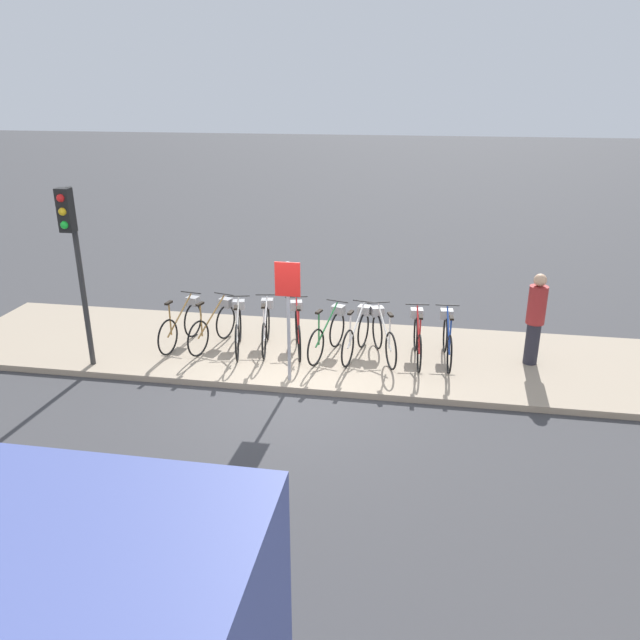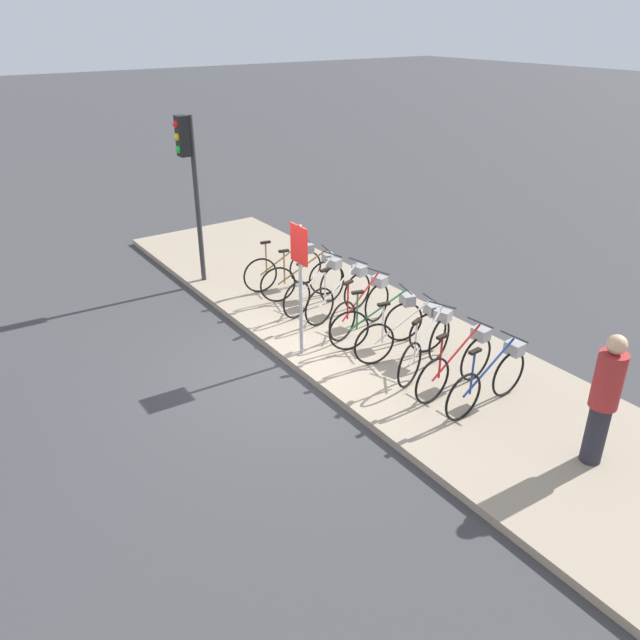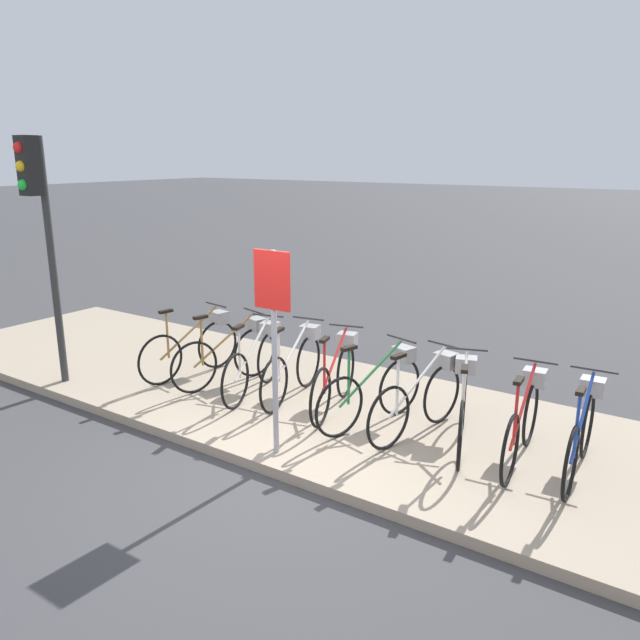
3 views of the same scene
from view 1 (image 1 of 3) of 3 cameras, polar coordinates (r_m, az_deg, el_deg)
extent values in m
plane|color=#38383A|center=(11.06, -2.31, -6.76)|extent=(120.00, 120.00, 0.00)
cube|color=gray|center=(12.54, -0.74, -2.99)|extent=(14.75, 3.39, 0.12)
torus|color=black|center=(12.53, -13.74, -1.54)|extent=(0.15, 0.72, 0.72)
torus|color=black|center=(13.32, -11.54, -0.02)|extent=(0.15, 0.72, 0.72)
cylinder|color=olive|center=(12.82, -12.70, 0.45)|extent=(0.19, 1.00, 0.61)
cylinder|color=olive|center=(12.52, -13.54, 0.05)|extent=(0.04, 0.04, 0.65)
cube|color=black|center=(12.41, -13.67, 1.54)|extent=(0.10, 0.21, 0.04)
cylinder|color=#262626|center=(13.12, -11.72, 2.47)|extent=(0.46, 0.09, 0.02)
cube|color=gray|center=(13.22, -11.56, 1.71)|extent=(0.27, 0.23, 0.18)
torus|color=black|center=(12.35, -11.07, -1.67)|extent=(0.21, 0.71, 0.72)
torus|color=black|center=(13.10, -8.62, -0.17)|extent=(0.21, 0.71, 0.72)
cylinder|color=olive|center=(12.62, -9.89, 0.33)|extent=(0.28, 0.98, 0.61)
cylinder|color=olive|center=(12.33, -10.81, -0.06)|extent=(0.04, 0.04, 0.65)
cube|color=black|center=(12.22, -10.92, 1.45)|extent=(0.12, 0.21, 0.04)
cylinder|color=#262626|center=(12.90, -8.77, 2.36)|extent=(0.45, 0.14, 0.02)
cube|color=gray|center=(13.01, -8.60, 1.59)|extent=(0.28, 0.25, 0.18)
torus|color=black|center=(12.02, -7.61, -2.08)|extent=(0.20, 0.71, 0.72)
torus|color=black|center=(12.94, -7.36, -0.38)|extent=(0.20, 0.71, 0.72)
cylinder|color=beige|center=(12.37, -7.54, 0.04)|extent=(0.27, 0.99, 0.61)
cylinder|color=beige|center=(12.03, -7.64, -0.41)|extent=(0.04, 0.04, 0.65)
cube|color=black|center=(11.91, -7.72, 1.14)|extent=(0.11, 0.21, 0.04)
cylinder|color=#262626|center=(12.73, -7.49, 2.18)|extent=(0.45, 0.13, 0.02)
cube|color=gray|center=(12.85, -7.43, 1.40)|extent=(0.28, 0.25, 0.18)
torus|color=black|center=(12.04, -5.16, -1.94)|extent=(0.16, 0.71, 0.72)
torus|color=black|center=(12.96, -4.81, -0.25)|extent=(0.16, 0.71, 0.72)
cylinder|color=silver|center=(12.39, -5.02, 0.18)|extent=(0.20, 1.00, 0.61)
cylinder|color=silver|center=(12.05, -5.15, -0.27)|extent=(0.04, 0.04, 0.65)
cube|color=black|center=(11.93, -5.21, 1.28)|extent=(0.10, 0.21, 0.04)
cylinder|color=#262626|center=(12.75, -4.89, 2.31)|extent=(0.46, 0.10, 0.02)
cube|color=gray|center=(12.86, -4.84, 1.53)|extent=(0.27, 0.24, 0.18)
torus|color=black|center=(11.88, -1.90, -2.19)|extent=(0.22, 0.71, 0.72)
torus|color=black|center=(12.80, -2.15, -0.46)|extent=(0.22, 0.71, 0.72)
cylinder|color=red|center=(12.23, -2.05, -0.03)|extent=(0.28, 0.98, 0.61)
cylinder|color=red|center=(11.89, -1.96, -0.49)|extent=(0.04, 0.04, 0.65)
cube|color=black|center=(11.76, -1.98, 1.08)|extent=(0.12, 0.21, 0.04)
cylinder|color=#262626|center=(12.59, -2.18, 2.13)|extent=(0.45, 0.14, 0.02)
cube|color=gray|center=(12.70, -2.18, 1.34)|extent=(0.28, 0.25, 0.18)
torus|color=black|center=(11.72, -0.39, -2.52)|extent=(0.23, 0.70, 0.72)
torus|color=black|center=(12.55, 1.57, -0.90)|extent=(0.23, 0.70, 0.72)
cylinder|color=#267238|center=(12.02, 0.63, -0.40)|extent=(0.30, 0.98, 0.61)
cylinder|color=#267238|center=(11.71, -0.10, -0.82)|extent=(0.04, 0.04, 0.65)
cube|color=black|center=(11.58, -0.11, 0.77)|extent=(0.12, 0.21, 0.04)
cylinder|color=#262626|center=(12.34, 1.59, 1.74)|extent=(0.45, 0.15, 0.02)
cube|color=gray|center=(12.45, 1.68, 0.93)|extent=(0.29, 0.26, 0.18)
torus|color=black|center=(11.68, 2.55, -2.61)|extent=(0.18, 0.71, 0.72)
torus|color=black|center=(12.55, 3.98, -0.93)|extent=(0.18, 0.71, 0.72)
cylinder|color=silver|center=(12.01, 3.32, -0.46)|extent=(0.23, 0.99, 0.61)
cylinder|color=silver|center=(11.68, 2.78, -0.90)|extent=(0.04, 0.04, 0.65)
cube|color=black|center=(11.55, 2.81, 0.69)|extent=(0.11, 0.21, 0.04)
cylinder|color=#262626|center=(12.34, 4.05, 1.70)|extent=(0.46, 0.11, 0.02)
cube|color=gray|center=(12.45, 4.09, 0.90)|extent=(0.27, 0.24, 0.18)
torus|color=black|center=(11.64, 6.51, -2.83)|extent=(0.27, 0.69, 0.72)
torus|color=black|center=(12.51, 5.26, -1.04)|extent=(0.27, 0.69, 0.72)
cylinder|color=beige|center=(11.96, 5.91, -0.62)|extent=(0.37, 0.96, 0.61)
cylinder|color=beige|center=(11.63, 6.39, -1.10)|extent=(0.04, 0.04, 0.65)
cube|color=black|center=(11.51, 6.46, 0.49)|extent=(0.13, 0.21, 0.04)
cylinder|color=#262626|center=(12.30, 5.35, 1.60)|extent=(0.44, 0.18, 0.02)
cube|color=gray|center=(12.41, 5.26, 0.80)|extent=(0.29, 0.27, 0.18)
torus|color=black|center=(11.59, 9.06, -3.06)|extent=(0.10, 0.72, 0.72)
torus|color=black|center=(12.50, 8.75, -1.23)|extent=(0.10, 0.72, 0.72)
cylinder|color=red|center=(11.94, 8.98, -0.82)|extent=(0.12, 1.01, 0.61)
cylinder|color=red|center=(11.59, 9.11, -1.32)|extent=(0.03, 0.03, 0.65)
cube|color=black|center=(11.47, 9.20, 0.28)|extent=(0.09, 0.21, 0.04)
cylinder|color=#262626|center=(12.29, 8.90, 1.41)|extent=(0.46, 0.06, 0.02)
cube|color=gray|center=(12.40, 8.83, 0.61)|extent=(0.26, 0.22, 0.18)
torus|color=black|center=(11.65, 11.75, -3.11)|extent=(0.08, 0.72, 0.72)
torus|color=black|center=(12.57, 11.39, -1.29)|extent=(0.08, 0.72, 0.72)
cylinder|color=navy|center=(12.00, 11.66, -0.89)|extent=(0.09, 1.01, 0.61)
cylinder|color=navy|center=(11.66, 11.81, -1.38)|extent=(0.03, 0.03, 0.65)
cube|color=black|center=(11.53, 11.94, 0.21)|extent=(0.08, 0.20, 0.04)
cylinder|color=#262626|center=(12.35, 11.58, 1.34)|extent=(0.46, 0.05, 0.02)
cube|color=gray|center=(12.47, 11.50, 0.54)|extent=(0.25, 0.21, 0.18)
cylinder|color=#23232D|center=(12.44, 18.82, -2.03)|extent=(0.26, 0.26, 0.81)
cylinder|color=maroon|center=(12.18, 19.23, 1.31)|extent=(0.34, 0.34, 0.72)
sphere|color=tan|center=(12.04, 19.50, 3.46)|extent=(0.23, 0.23, 0.23)
cylinder|color=#2D2D2D|center=(12.11, -20.97, 3.46)|extent=(0.10, 0.10, 3.34)
cube|color=black|center=(11.67, -22.23, 9.28)|extent=(0.24, 0.20, 0.75)
sphere|color=red|center=(11.55, -22.63, 10.26)|extent=(0.14, 0.14, 0.14)
sphere|color=gold|center=(11.59, -22.47, 9.15)|extent=(0.14, 0.14, 0.14)
sphere|color=green|center=(11.63, -22.32, 8.04)|extent=(0.14, 0.14, 0.14)
cylinder|color=#99999E|center=(10.86, -2.89, -0.26)|extent=(0.06, 0.06, 2.19)
cube|color=red|center=(10.58, -2.99, 3.73)|extent=(0.44, 0.03, 0.60)
camera|label=2|loc=(7.33, 58.42, 11.74)|focal=35.00mm
camera|label=3|loc=(5.65, 25.50, -0.68)|focal=35.00mm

